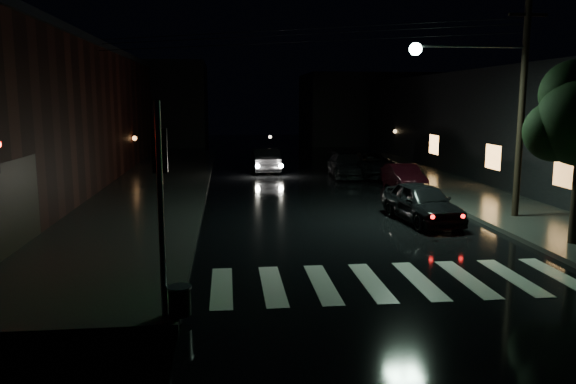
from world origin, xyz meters
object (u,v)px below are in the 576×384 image
object	(u,v)px
parked_car_a	(422,203)
parked_car_d	(372,164)
parked_car_c	(347,165)
oncoming_car	(265,160)
parked_car_b	(404,177)

from	to	relation	value
parked_car_a	parked_car_d	size ratio (longest dim) A/B	0.79
parked_car_c	parked_car_d	distance (m)	1.45
parked_car_c	oncoming_car	bearing A→B (deg)	151.34
parked_car_d	oncoming_car	bearing A→B (deg)	149.63
oncoming_car	parked_car_c	bearing A→B (deg)	147.03
parked_car_d	oncoming_car	size ratio (longest dim) A/B	1.20
parked_car_b	oncoming_car	bearing A→B (deg)	129.59
parked_car_b	parked_car_d	distance (m)	4.75
parked_car_b	parked_car_d	world-z (taller)	parked_car_d
parked_car_d	parked_car_a	bearing A→B (deg)	-99.63
parked_car_a	oncoming_car	size ratio (longest dim) A/B	0.94
parked_car_a	parked_car_b	bearing A→B (deg)	70.98
parked_car_d	oncoming_car	distance (m)	6.69
parked_car_d	parked_car_b	bearing A→B (deg)	-89.32
parked_car_a	parked_car_b	world-z (taller)	parked_car_a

